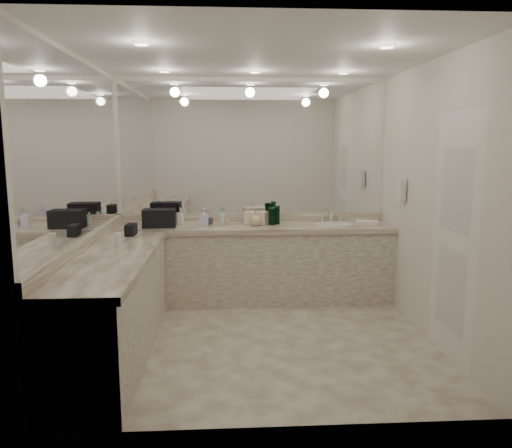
{
  "coord_description": "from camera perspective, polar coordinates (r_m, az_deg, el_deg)",
  "views": [
    {
      "loc": [
        -0.32,
        -4.5,
        1.83
      ],
      "look_at": [
        -0.02,
        0.4,
        1.04
      ],
      "focal_mm": 35.0,
      "sensor_mm": 36.0,
      "label": 1
    }
  ],
  "objects": [
    {
      "name": "vanity_left_top",
      "position": [
        4.42,
        -16.12,
        -3.8
      ],
      "size": [
        0.64,
        2.42,
        0.06
      ],
      "primitive_type": "cube",
      "color": "beige",
      "rests_on": "vanity_left_base"
    },
    {
      "name": "vanity_back_top",
      "position": [
        5.78,
        -0.26,
        -0.45
      ],
      "size": [
        3.2,
        0.64,
        0.06
      ],
      "primitive_type": "cube",
      "color": "beige",
      "rests_on": "vanity_back_base"
    },
    {
      "name": "black_bag_spill",
      "position": [
        5.3,
        -14.1,
        -0.66
      ],
      "size": [
        0.1,
        0.21,
        0.11
      ],
      "primitive_type": "cube",
      "rotation": [
        0.0,
        0.0,
        -0.03
      ],
      "color": "black",
      "rests_on": "vanity_left_top"
    },
    {
      "name": "soap_bottle_c",
      "position": [
        5.73,
        -0.07,
        0.69
      ],
      "size": [
        0.16,
        0.16,
        0.18
      ],
      "primitive_type": "imported",
      "rotation": [
        0.0,
        0.0,
        -0.13
      ],
      "color": "beige",
      "rests_on": "vanity_back_top"
    },
    {
      "name": "green_bottle_3",
      "position": [
        5.84,
        2.42,
        1.03
      ],
      "size": [
        0.06,
        0.06,
        0.22
      ],
      "primitive_type": "cylinder",
      "color": "#13522F",
      "rests_on": "vanity_back_top"
    },
    {
      "name": "cream_cosmetic_case",
      "position": [
        5.86,
        -0.03,
        0.7
      ],
      "size": [
        0.29,
        0.23,
        0.15
      ],
      "primitive_type": "cube",
      "rotation": [
        0.0,
        0.0,
        -0.35
      ],
      "color": "silver",
      "rests_on": "vanity_back_top"
    },
    {
      "name": "wall_left",
      "position": [
        4.71,
        -19.25,
        2.14
      ],
      "size": [
        0.02,
        3.0,
        2.6
      ],
      "primitive_type": "cube",
      "color": "silver",
      "rests_on": "floor"
    },
    {
      "name": "amenity_bottle_5",
      "position": [
        5.87,
        -8.89,
        0.6
      ],
      "size": [
        0.04,
        0.04,
        0.15
      ],
      "primitive_type": "cylinder",
      "color": "white",
      "rests_on": "vanity_back_top"
    },
    {
      "name": "floor",
      "position": [
        4.87,
        0.55,
        -12.97
      ],
      "size": [
        3.2,
        3.2,
        0.0
      ],
      "primitive_type": "plane",
      "color": "beige",
      "rests_on": "ground"
    },
    {
      "name": "green_bottle_1",
      "position": [
        5.87,
        2.24,
        0.94
      ],
      "size": [
        0.07,
        0.07,
        0.19
      ],
      "primitive_type": "cylinder",
      "color": "#13522F",
      "rests_on": "vanity_back_top"
    },
    {
      "name": "mirror_back",
      "position": [
        6.0,
        -0.42,
        8.59
      ],
      "size": [
        3.12,
        0.01,
        1.55
      ],
      "primitive_type": "cube",
      "color": "white",
      "rests_on": "wall_back"
    },
    {
      "name": "green_bottle_0",
      "position": [
        5.81,
        1.76,
        0.88
      ],
      "size": [
        0.07,
        0.07,
        0.2
      ],
      "primitive_type": "cylinder",
      "color": "#13522F",
      "rests_on": "vanity_back_top"
    },
    {
      "name": "amenity_bottle_1",
      "position": [
        5.85,
        -11.29,
        0.31
      ],
      "size": [
        0.04,
        0.04,
        0.1
      ],
      "primitive_type": "cylinder",
      "color": "white",
      "rests_on": "vanity_back_top"
    },
    {
      "name": "hand_towel",
      "position": [
        5.99,
        12.62,
        0.16
      ],
      "size": [
        0.27,
        0.21,
        0.04
      ],
      "primitive_type": "cube",
      "rotation": [
        0.0,
        0.0,
        -0.2
      ],
      "color": "white",
      "rests_on": "vanity_back_top"
    },
    {
      "name": "faucet",
      "position": [
        6.1,
        8.57,
        0.92
      ],
      "size": [
        0.24,
        0.16,
        0.14
      ],
      "primitive_type": "cube",
      "color": "silver",
      "rests_on": "vanity_back_top"
    },
    {
      "name": "amenity_bottle_3",
      "position": [
        5.92,
        -12.75,
        0.38
      ],
      "size": [
        0.05,
        0.05,
        0.11
      ],
      "primitive_type": "cylinder",
      "color": "silver",
      "rests_on": "vanity_back_top"
    },
    {
      "name": "backsplash_left",
      "position": [
        4.76,
        -18.8,
        -2.04
      ],
      "size": [
        0.04,
        3.0,
        0.1
      ],
      "primitive_type": "cube",
      "color": "beige",
      "rests_on": "vanity_left_top"
    },
    {
      "name": "amenity_bottle_0",
      "position": [
        5.81,
        -3.84,
        0.61
      ],
      "size": [
        0.05,
        0.05,
        0.15
      ],
      "primitive_type": "cylinder",
      "color": "silver",
      "rests_on": "vanity_back_top"
    },
    {
      "name": "amenity_bottle_2",
      "position": [
        5.86,
        -11.7,
        0.3
      ],
      "size": [
        0.04,
        0.04,
        0.1
      ],
      "primitive_type": "cylinder",
      "color": "silver",
      "rests_on": "vanity_back_top"
    },
    {
      "name": "ceiling",
      "position": [
        4.58,
        0.61,
        18.8
      ],
      "size": [
        3.2,
        3.2,
        0.0
      ],
      "primitive_type": "plane",
      "color": "white",
      "rests_on": "floor"
    },
    {
      "name": "wall_right",
      "position": [
        4.92,
        19.53,
        2.41
      ],
      "size": [
        0.02,
        3.0,
        2.6
      ],
      "primitive_type": "cube",
      "color": "silver",
      "rests_on": "floor"
    },
    {
      "name": "door",
      "position": [
        4.5,
        21.67,
        -1.52
      ],
      "size": [
        0.02,
        0.82,
        2.1
      ],
      "primitive_type": "cube",
      "color": "white",
      "rests_on": "wall_right"
    },
    {
      "name": "mirror_left",
      "position": [
        4.68,
        -19.41,
        7.93
      ],
      "size": [
        0.01,
        2.92,
        1.55
      ],
      "primitive_type": "cube",
      "color": "white",
      "rests_on": "wall_left"
    },
    {
      "name": "vanity_back_base",
      "position": [
        5.88,
        -0.26,
        -4.76
      ],
      "size": [
        3.2,
        0.6,
        0.84
      ],
      "primitive_type": "cube",
      "color": "beige",
      "rests_on": "floor"
    },
    {
      "name": "black_toiletry_bag",
      "position": [
        5.75,
        -11.01,
        0.69
      ],
      "size": [
        0.37,
        0.25,
        0.21
      ],
      "primitive_type": "cube",
      "rotation": [
        0.0,
        0.0,
        0.04
      ],
      "color": "black",
      "rests_on": "vanity_back_top"
    },
    {
      "name": "backsplash_back",
      "position": [
        6.05,
        -0.41,
        0.76
      ],
      "size": [
        3.2,
        0.04,
        0.1
      ],
      "primitive_type": "cube",
      "color": "beige",
      "rests_on": "vanity_back_top"
    },
    {
      "name": "wall_phone",
      "position": [
        5.55,
        16.32,
        3.79
      ],
      "size": [
        0.06,
        0.1,
        0.24
      ],
      "primitive_type": "cube",
      "color": "white",
      "rests_on": "wall_right"
    },
    {
      "name": "green_bottle_2",
      "position": [
        5.79,
        1.82,
        0.81
      ],
      "size": [
        0.07,
        0.07,
        0.19
      ],
      "primitive_type": "cylinder",
      "color": "#13522F",
      "rests_on": "vanity_back_top"
    },
    {
      "name": "wall_back",
      "position": [
        6.03,
        -0.42,
        4.07
      ],
      "size": [
        3.2,
        0.02,
        2.6
      ],
      "primitive_type": "cube",
      "color": "silver",
      "rests_on": "floor"
    },
    {
      "name": "amenity_bottle_4",
      "position": [
        5.88,
        -5.24,
        0.36
      ],
      "size": [
        0.06,
        0.06,
        0.08
      ],
      "primitive_type": "cylinder",
      "color": "#3F3F4C",
      "rests_on": "vanity_back_top"
    },
    {
      "name": "soap_bottle_a",
      "position": [
        5.88,
        -8.56,
        0.82
      ],
      "size": [
        0.09,
        0.09,
        0.19
      ],
      "primitive_type": "imported",
      "rotation": [
        0.0,
        0.0,
        0.33
      ],
      "color": "white",
      "rests_on": "vanity_back_top"
    },
    {
      "name": "soap_bottle_b",
      "position": [
        5.79,
        -6.01,
        0.8
      ],
      "size": [
        0.11,
        0.11,
        0.2
      ],
      "primitive_type": "imported",
      "rotation": [
        0.0,
        0.0,
        -0.25
      ],
      "color": "white",
      "rests_on": "vanity_back_top"
    },
    {
      "name": "lotion_left",
      "position": [
        4.69,
        -15.5,
        -1.77
      ],
      "size": [
        0.06,
        0.06,
        0.14
      ],
      "primitive_type": "cylinder",
      "color": "white",
      "rests_on": "vanity_left_top"
    },
    {
      "name": "sink",
      "position": [
        5.91,
        8.97,
        -0.09
      ],
      "size": [
        0.44,
        0.44,
        0.03
      ],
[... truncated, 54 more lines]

